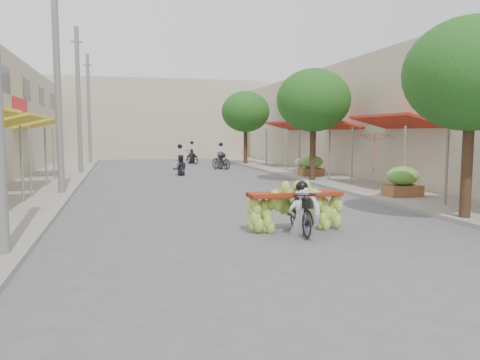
% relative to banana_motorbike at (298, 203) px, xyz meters
% --- Properties ---
extents(ground, '(120.00, 120.00, 0.00)m').
position_rel_banana_motorbike_xyz_m(ground, '(-0.68, -3.80, -0.69)').
color(ground, '#5B5B60').
rests_on(ground, ground).
extents(sidewalk_left, '(4.00, 60.00, 0.12)m').
position_rel_banana_motorbike_xyz_m(sidewalk_left, '(-7.68, 11.20, -0.63)').
color(sidewalk_left, gray).
rests_on(sidewalk_left, ground).
extents(sidewalk_right, '(4.00, 60.00, 0.12)m').
position_rel_banana_motorbike_xyz_m(sidewalk_right, '(6.32, 11.20, -0.63)').
color(sidewalk_right, gray).
rests_on(sidewalk_right, ground).
extents(shophouse_row_right, '(9.77, 40.00, 6.00)m').
position_rel_banana_motorbike_xyz_m(shophouse_row_right, '(11.31, 10.20, 2.31)').
color(shophouse_row_right, beige).
rests_on(shophouse_row_right, ground).
extents(far_building, '(20.00, 6.00, 7.00)m').
position_rel_banana_motorbike_xyz_m(far_building, '(-0.68, 34.20, 2.81)').
color(far_building, '#B9AD92').
rests_on(far_building, ground).
extents(utility_pole_mid, '(0.60, 0.24, 8.00)m').
position_rel_banana_motorbike_xyz_m(utility_pole_mid, '(-6.08, 8.20, 3.33)').
color(utility_pole_mid, slate).
rests_on(utility_pole_mid, ground).
extents(utility_pole_far, '(0.60, 0.24, 8.00)m').
position_rel_banana_motorbike_xyz_m(utility_pole_far, '(-6.08, 17.20, 3.33)').
color(utility_pole_far, slate).
rests_on(utility_pole_far, ground).
extents(utility_pole_back, '(0.60, 0.24, 8.00)m').
position_rel_banana_motorbike_xyz_m(utility_pole_back, '(-6.08, 26.20, 3.33)').
color(utility_pole_back, slate).
rests_on(utility_pole_back, ground).
extents(street_tree_near, '(3.40, 3.40, 5.25)m').
position_rel_banana_motorbike_xyz_m(street_tree_near, '(4.72, 0.20, 3.09)').
color(street_tree_near, '#3A2719').
rests_on(street_tree_near, ground).
extents(street_tree_mid, '(3.40, 3.40, 5.25)m').
position_rel_banana_motorbike_xyz_m(street_tree_mid, '(4.72, 10.20, 3.09)').
color(street_tree_mid, '#3A2719').
rests_on(street_tree_mid, ground).
extents(street_tree_far, '(3.40, 3.40, 5.25)m').
position_rel_banana_motorbike_xyz_m(street_tree_far, '(4.72, 22.20, 3.09)').
color(street_tree_far, '#3A2719').
rests_on(street_tree_far, ground).
extents(produce_crate_mid, '(1.20, 0.88, 1.16)m').
position_rel_banana_motorbike_xyz_m(produce_crate_mid, '(5.52, 4.20, 0.02)').
color(produce_crate_mid, brown).
rests_on(produce_crate_mid, ground).
extents(produce_crate_far, '(1.20, 0.88, 1.16)m').
position_rel_banana_motorbike_xyz_m(produce_crate_far, '(5.52, 12.20, 0.02)').
color(produce_crate_far, brown).
rests_on(produce_crate_far, ground).
extents(banana_motorbike, '(2.23, 1.88, 2.07)m').
position_rel_banana_motorbike_xyz_m(banana_motorbike, '(0.00, 0.00, 0.00)').
color(banana_motorbike, black).
rests_on(banana_motorbike, ground).
extents(market_umbrella, '(1.75, 1.75, 1.56)m').
position_rel_banana_motorbike_xyz_m(market_umbrella, '(5.10, 5.38, 1.69)').
color(market_umbrella, '#AD3017').
rests_on(market_umbrella, ground).
extents(pedestrian, '(0.87, 0.56, 1.69)m').
position_rel_banana_motorbike_xyz_m(pedestrian, '(5.22, 13.13, 0.27)').
color(pedestrian, silver).
rests_on(pedestrian, ground).
extents(bg_motorbike_a, '(0.81, 1.50, 1.95)m').
position_rel_banana_motorbike_xyz_m(bg_motorbike_a, '(-0.81, 15.36, 0.07)').
color(bg_motorbike_a, black).
rests_on(bg_motorbike_a, ground).
extents(bg_motorbike_b, '(1.29, 1.85, 1.95)m').
position_rel_banana_motorbike_xyz_m(bg_motorbike_b, '(2.22, 18.90, 0.14)').
color(bg_motorbike_b, black).
rests_on(bg_motorbike_b, ground).
extents(bg_motorbike_c, '(1.15, 1.91, 1.95)m').
position_rel_banana_motorbike_xyz_m(bg_motorbike_c, '(1.22, 24.49, 0.08)').
color(bg_motorbike_c, black).
rests_on(bg_motorbike_c, ground).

